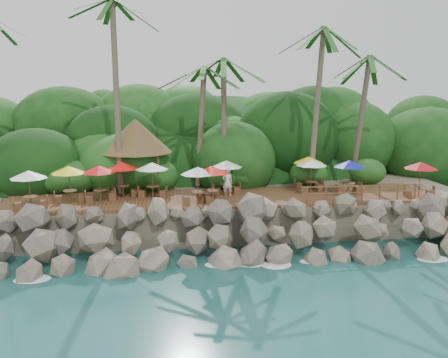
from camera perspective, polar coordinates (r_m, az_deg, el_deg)
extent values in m
plane|color=#19514F|center=(23.74, 1.98, -10.84)|extent=(140.00, 140.00, 0.00)
cube|color=gray|center=(38.70, -1.99, -0.64)|extent=(32.00, 25.20, 2.10)
ellipsoid|color=#143811|center=(46.23, -2.91, -0.07)|extent=(44.80, 28.00, 15.40)
cube|color=brown|center=(28.75, 0.00, -2.35)|extent=(26.00, 5.00, 0.20)
ellipsoid|color=white|center=(24.28, -20.00, -10.94)|extent=(1.20, 0.80, 0.06)
ellipsoid|color=white|center=(23.81, -12.80, -10.97)|extent=(1.20, 0.80, 0.06)
ellipsoid|color=white|center=(23.72, -5.44, -10.82)|extent=(1.20, 0.80, 0.06)
ellipsoid|color=white|center=(24.00, 1.86, -10.51)|extent=(1.20, 0.80, 0.06)
ellipsoid|color=white|center=(24.65, 8.86, -10.05)|extent=(1.20, 0.80, 0.06)
ellipsoid|color=white|center=(25.63, 15.39, -9.49)|extent=(1.20, 0.80, 0.06)
ellipsoid|color=white|center=(26.92, 21.35, -8.87)|extent=(1.20, 0.80, 0.06)
cylinder|color=brown|center=(30.11, -12.91, 9.70)|extent=(0.65, 2.85, 11.82)
cylinder|color=brown|center=(31.30, -2.83, 6.17)|extent=(0.98, 0.85, 7.84)
ellipsoid|color=#23601E|center=(31.22, -2.89, 13.36)|extent=(6.00, 6.00, 2.40)
cylinder|color=brown|center=(30.79, 0.00, 6.57)|extent=(0.56, 0.70, 8.33)
ellipsoid|color=#23601E|center=(30.75, 0.00, 14.32)|extent=(6.00, 6.00, 2.40)
cylinder|color=brown|center=(31.85, 11.19, 8.39)|extent=(1.34, 1.33, 10.38)
ellipsoid|color=#23601E|center=(32.07, 11.55, 17.72)|extent=(6.00, 6.00, 2.40)
cylinder|color=brown|center=(33.58, 16.25, 6.73)|extent=(0.73, 1.58, 8.56)
ellipsoid|color=#23601E|center=(33.58, 16.65, 14.06)|extent=(6.00, 6.00, 2.40)
cylinder|color=brown|center=(30.15, -13.31, 0.50)|extent=(0.16, 0.16, 2.40)
cylinder|color=brown|center=(30.00, -7.99, 0.64)|extent=(0.16, 0.16, 2.40)
cylinder|color=brown|center=(32.90, -12.86, 1.38)|extent=(0.16, 0.16, 2.40)
cylinder|color=brown|center=(32.76, -7.97, 1.51)|extent=(0.16, 0.16, 2.40)
cone|color=brown|center=(31.12, -10.68, 5.20)|extent=(4.74, 4.74, 2.20)
cylinder|color=brown|center=(26.92, -3.18, -2.30)|extent=(0.08, 0.08, 0.70)
cylinder|color=brown|center=(26.84, -3.19, -1.55)|extent=(0.79, 0.79, 0.05)
cylinder|color=brown|center=(26.77, -3.19, -0.86)|extent=(0.05, 0.05, 2.08)
cone|color=white|center=(26.60, -3.21, 1.03)|extent=(1.99, 1.99, 0.43)
cube|color=brown|center=(26.96, -4.58, -2.58)|extent=(0.43, 0.43, 0.44)
cube|color=brown|center=(26.95, -1.77, -2.56)|extent=(0.43, 0.43, 0.44)
cylinder|color=brown|center=(29.21, 0.28, -1.23)|extent=(0.08, 0.08, 0.70)
cylinder|color=brown|center=(29.14, 0.28, -0.54)|extent=(0.79, 0.79, 0.05)
cylinder|color=brown|center=(29.08, 0.28, 0.10)|extent=(0.05, 0.05, 2.08)
cone|color=white|center=(28.92, 0.28, 1.85)|extent=(1.99, 1.99, 0.43)
cube|color=brown|center=(29.04, -0.95, -1.57)|extent=(0.47, 0.47, 0.44)
cube|color=brown|center=(29.46, 1.50, -1.39)|extent=(0.47, 0.47, 0.44)
cylinder|color=brown|center=(28.56, -18.16, -2.06)|extent=(0.08, 0.08, 0.70)
cylinder|color=brown|center=(28.49, -18.20, -1.36)|extent=(0.79, 0.79, 0.05)
cylinder|color=brown|center=(28.42, -18.24, -0.71)|extent=(0.05, 0.05, 2.08)
cone|color=yellow|center=(28.26, -18.35, 1.08)|extent=(1.99, 1.99, 0.43)
cube|color=brown|center=(28.66, -19.46, -2.37)|extent=(0.43, 0.43, 0.44)
cube|color=brown|center=(28.54, -16.82, -2.27)|extent=(0.43, 0.43, 0.44)
cylinder|color=brown|center=(29.25, -12.14, -1.46)|extent=(0.08, 0.08, 0.70)
cylinder|color=brown|center=(29.18, -12.17, -0.77)|extent=(0.79, 0.79, 0.05)
cylinder|color=brown|center=(29.12, -12.20, -0.13)|extent=(0.05, 0.05, 2.08)
cone|color=red|center=(28.96, -12.27, 1.61)|extent=(1.99, 1.99, 0.43)
cube|color=brown|center=(29.22, -13.42, -1.80)|extent=(0.46, 0.46, 0.44)
cube|color=brown|center=(29.36, -10.85, -1.63)|extent=(0.46, 0.46, 0.44)
cylinder|color=brown|center=(31.35, 10.13, -0.56)|extent=(0.08, 0.08, 0.70)
cylinder|color=brown|center=(31.28, 10.15, 0.08)|extent=(0.79, 0.79, 0.05)
cylinder|color=brown|center=(31.23, 10.17, 0.68)|extent=(0.05, 0.05, 2.08)
cone|color=yellow|center=(31.08, 10.23, 2.31)|extent=(1.99, 1.99, 0.43)
cube|color=brown|center=(31.27, 8.92, -0.80)|extent=(0.45, 0.45, 0.44)
cube|color=brown|center=(31.50, 11.31, -0.80)|extent=(0.45, 0.45, 0.44)
cylinder|color=brown|center=(28.77, -8.65, -1.55)|extent=(0.08, 0.08, 0.70)
cylinder|color=brown|center=(28.70, -8.67, -0.84)|extent=(0.79, 0.79, 0.05)
cylinder|color=brown|center=(28.63, -8.69, -0.20)|extent=(0.05, 0.05, 2.08)
cone|color=white|center=(28.47, -8.74, 1.58)|extent=(1.99, 1.99, 0.43)
cube|color=brown|center=(28.97, -9.91, -1.77)|extent=(0.48, 0.48, 0.44)
cube|color=brown|center=(28.65, -7.35, -1.84)|extent=(0.48, 0.48, 0.44)
cylinder|color=brown|center=(28.30, -14.79, -2.00)|extent=(0.08, 0.08, 0.70)
cylinder|color=brown|center=(28.22, -14.82, -1.29)|extent=(0.79, 0.79, 0.05)
cylinder|color=brown|center=(28.16, -14.86, -0.63)|extent=(0.05, 0.05, 2.08)
cone|color=red|center=(28.00, -14.94, 1.18)|extent=(1.99, 1.99, 0.43)
cube|color=brown|center=(28.23, -16.10, -2.37)|extent=(0.49, 0.49, 0.44)
cube|color=brown|center=(28.44, -13.46, -2.14)|extent=(0.49, 0.49, 0.44)
cylinder|color=brown|center=(30.28, 14.86, -1.16)|extent=(0.08, 0.08, 0.70)
cylinder|color=brown|center=(30.21, 14.90, -0.50)|extent=(0.79, 0.79, 0.05)
cylinder|color=brown|center=(30.15, 14.93, 0.12)|extent=(0.05, 0.05, 2.08)
cone|color=#0C129C|center=(30.00, 15.01, 1.80)|extent=(1.99, 1.99, 0.43)
cube|color=brown|center=(29.93, 13.83, -1.51)|extent=(0.48, 0.48, 0.44)
cube|color=brown|center=(30.70, 15.85, -1.31)|extent=(0.48, 0.48, 0.44)
cylinder|color=brown|center=(31.02, 22.58, -1.36)|extent=(0.08, 0.08, 0.70)
cylinder|color=brown|center=(30.95, 22.63, -0.71)|extent=(0.79, 0.79, 0.05)
cylinder|color=brown|center=(30.89, 22.67, -0.11)|extent=(0.05, 0.05, 2.08)
cone|color=#B90B16|center=(30.75, 22.79, 1.53)|extent=(1.99, 1.99, 0.43)
cube|color=brown|center=(30.87, 21.38, -1.58)|extent=(0.48, 0.48, 0.44)
cube|color=brown|center=(31.24, 23.73, -1.61)|extent=(0.48, 0.48, 0.44)
cylinder|color=brown|center=(30.35, 10.48, -0.95)|extent=(0.08, 0.08, 0.70)
cylinder|color=brown|center=(30.28, 10.51, -0.29)|extent=(0.79, 0.79, 0.05)
cylinder|color=brown|center=(30.22, 10.53, 0.33)|extent=(0.05, 0.05, 2.08)
cone|color=white|center=(30.07, 10.59, 2.01)|extent=(1.99, 1.99, 0.43)
cube|color=brown|center=(29.99, 9.46, -1.32)|extent=(0.50, 0.50, 0.44)
cube|color=brown|center=(30.78, 11.46, -1.08)|extent=(0.50, 0.50, 0.44)
cylinder|color=brown|center=(27.23, -1.48, -2.13)|extent=(0.08, 0.08, 0.70)
cylinder|color=brown|center=(27.15, -1.49, -1.40)|extent=(0.79, 0.79, 0.05)
cylinder|color=brown|center=(27.08, -1.49, -0.71)|extent=(0.05, 0.05, 2.08)
cone|color=red|center=(26.91, -1.50, 1.16)|extent=(1.99, 1.99, 0.43)
cube|color=brown|center=(27.45, -2.81, -2.32)|extent=(0.52, 0.52, 0.44)
cube|color=brown|center=(27.08, -0.14, -2.49)|extent=(0.52, 0.52, 0.44)
cylinder|color=brown|center=(27.77, -22.41, -2.71)|extent=(0.08, 0.08, 0.70)
cylinder|color=brown|center=(27.69, -22.46, -1.99)|extent=(0.79, 0.79, 0.05)
cylinder|color=brown|center=(27.63, -22.51, -1.32)|extent=(0.05, 0.05, 2.08)
cone|color=white|center=(27.46, -22.65, 0.52)|extent=(1.99, 1.99, 0.43)
cube|color=brown|center=(27.81, -23.75, -3.08)|extent=(0.49, 0.49, 0.44)
cube|color=brown|center=(27.81, -21.03, -2.87)|extent=(0.49, 0.49, 0.44)
cylinder|color=brown|center=(27.36, 10.09, -1.92)|extent=(0.10, 0.10, 1.00)
cylinder|color=brown|center=(27.71, 12.26, -1.83)|extent=(0.10, 0.10, 1.00)
cylinder|color=brown|center=(28.10, 14.37, -1.75)|extent=(0.10, 0.10, 1.00)
cylinder|color=brown|center=(28.53, 16.42, -1.67)|extent=(0.10, 0.10, 1.00)
cylinder|color=brown|center=(28.99, 18.41, -1.59)|extent=(0.10, 0.10, 1.00)
cylinder|color=brown|center=(29.49, 20.33, -1.51)|extent=(0.10, 0.10, 1.00)
cylinder|color=brown|center=(30.02, 22.18, -1.43)|extent=(0.10, 0.10, 1.00)
cube|color=brown|center=(28.44, 16.47, -0.78)|extent=(7.20, 0.06, 0.06)
cube|color=brown|center=(28.52, 16.42, -1.57)|extent=(7.20, 0.06, 0.06)
imported|color=white|center=(28.58, 0.42, -0.40)|extent=(0.70, 0.52, 1.78)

